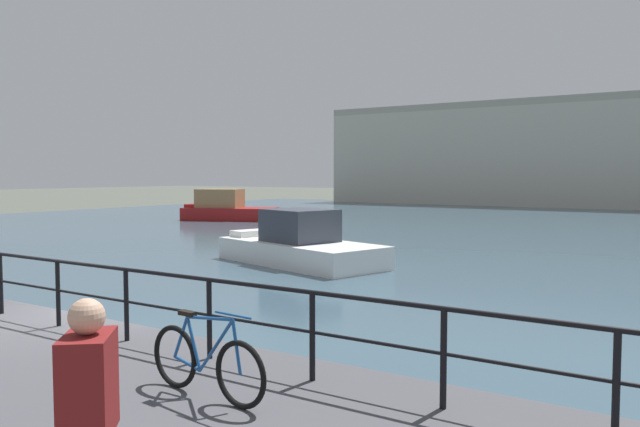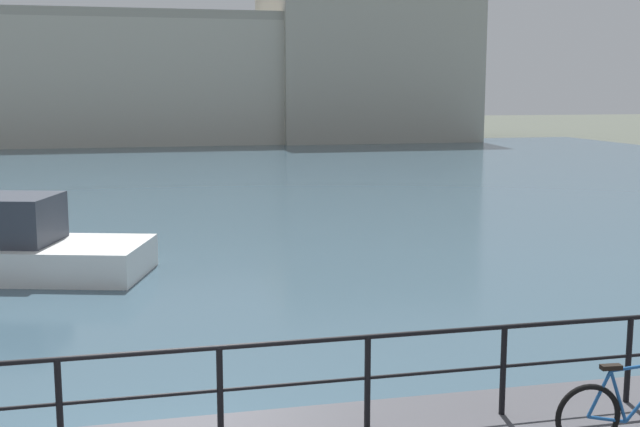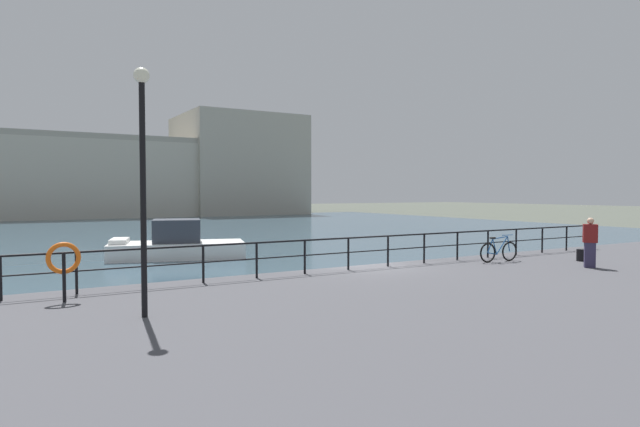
% 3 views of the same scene
% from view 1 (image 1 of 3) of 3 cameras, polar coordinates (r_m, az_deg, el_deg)
% --- Properties ---
extents(ground_plane, '(240.00, 240.00, 0.00)m').
position_cam_1_polar(ground_plane, '(12.07, -21.02, -12.19)').
color(ground_plane, '#4C5147').
extents(water_basin, '(80.00, 60.00, 0.01)m').
position_cam_1_polar(water_basin, '(38.31, 18.55, -1.43)').
color(water_basin, '#385160').
rests_on(water_basin, ground_plane).
extents(moored_red_daysailer, '(6.95, 4.71, 2.18)m').
position_cam_1_polar(moored_red_daysailer, '(44.65, -8.55, 0.47)').
color(moored_red_daysailer, maroon).
rests_on(moored_red_daysailer, water_basin).
extents(moored_white_yacht, '(7.11, 4.50, 1.97)m').
position_cam_1_polar(moored_white_yacht, '(22.56, -1.89, -2.90)').
color(moored_white_yacht, white).
rests_on(moored_white_yacht, water_basin).
extents(quay_railing, '(22.92, 0.07, 1.08)m').
position_cam_1_polar(quay_railing, '(10.90, -22.78, -5.64)').
color(quay_railing, black).
rests_on(quay_railing, quay_promenade).
extents(parked_bicycle, '(1.77, 0.21, 0.98)m').
position_cam_1_polar(parked_bicycle, '(7.10, -10.35, -13.20)').
color(parked_bicycle, black).
rests_on(parked_bicycle, quay_promenade).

